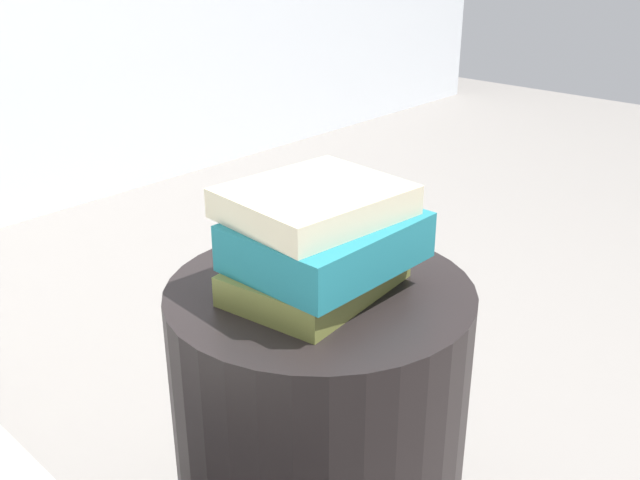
% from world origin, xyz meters
% --- Properties ---
extents(side_table, '(0.43, 0.43, 0.57)m').
position_xyz_m(side_table, '(0.00, 0.00, 0.29)').
color(side_table, black).
rests_on(side_table, ground_plane).
extents(book_olive, '(0.25, 0.19, 0.04)m').
position_xyz_m(book_olive, '(-0.01, -0.00, 0.60)').
color(book_olive, olive).
rests_on(book_olive, side_table).
extents(book_teal, '(0.24, 0.19, 0.06)m').
position_xyz_m(book_teal, '(-0.00, -0.01, 0.65)').
color(book_teal, '#1E727F').
rests_on(book_teal, book_olive).
extents(book_cream, '(0.24, 0.21, 0.04)m').
position_xyz_m(book_cream, '(0.00, 0.01, 0.70)').
color(book_cream, beige).
rests_on(book_cream, book_teal).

